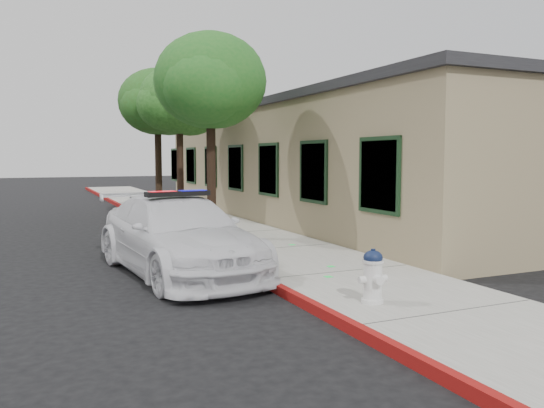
{
  "coord_description": "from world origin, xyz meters",
  "views": [
    {
      "loc": [
        -3.81,
        -8.92,
        2.34
      ],
      "look_at": [
        1.32,
        2.57,
        1.26
      ],
      "focal_mm": 36.13,
      "sensor_mm": 36.0,
      "label": 1
    }
  ],
  "objects_px": {
    "police_car": "(178,235)",
    "street_tree_near": "(211,85)",
    "street_tree_mid": "(180,103)",
    "street_tree_far": "(159,105)",
    "fire_hydrant": "(373,276)",
    "clapboard_building": "(332,163)"
  },
  "relations": [
    {
      "from": "police_car",
      "to": "street_tree_near",
      "type": "distance_m",
      "value": 5.18
    },
    {
      "from": "street_tree_near",
      "to": "street_tree_mid",
      "type": "height_order",
      "value": "street_tree_near"
    },
    {
      "from": "police_car",
      "to": "street_tree_far",
      "type": "distance_m",
      "value": 10.61
    },
    {
      "from": "fire_hydrant",
      "to": "street_tree_near",
      "type": "height_order",
      "value": "street_tree_near"
    },
    {
      "from": "fire_hydrant",
      "to": "street_tree_mid",
      "type": "bearing_deg",
      "value": 94.35
    },
    {
      "from": "police_car",
      "to": "street_tree_far",
      "type": "xyz_separation_m",
      "value": [
        1.83,
        9.85,
        3.49
      ]
    },
    {
      "from": "police_car",
      "to": "fire_hydrant",
      "type": "relative_size",
      "value": 6.81
    },
    {
      "from": "police_car",
      "to": "street_tree_mid",
      "type": "height_order",
      "value": "street_tree_mid"
    },
    {
      "from": "police_car",
      "to": "street_tree_far",
      "type": "relative_size",
      "value": 1.02
    },
    {
      "from": "street_tree_near",
      "to": "street_tree_far",
      "type": "relative_size",
      "value": 1.0
    },
    {
      "from": "street_tree_mid",
      "to": "fire_hydrant",
      "type": "bearing_deg",
      "value": -91.14
    },
    {
      "from": "police_car",
      "to": "clapboard_building",
      "type": "bearing_deg",
      "value": 36.43
    },
    {
      "from": "street_tree_far",
      "to": "police_car",
      "type": "bearing_deg",
      "value": -100.52
    },
    {
      "from": "fire_hydrant",
      "to": "street_tree_far",
      "type": "height_order",
      "value": "street_tree_far"
    },
    {
      "from": "police_car",
      "to": "street_tree_near",
      "type": "height_order",
      "value": "street_tree_near"
    },
    {
      "from": "clapboard_building",
      "to": "street_tree_far",
      "type": "distance_m",
      "value": 6.85
    },
    {
      "from": "street_tree_far",
      "to": "street_tree_near",
      "type": "bearing_deg",
      "value": -90.22
    },
    {
      "from": "street_tree_mid",
      "to": "street_tree_far",
      "type": "distance_m",
      "value": 1.64
    },
    {
      "from": "street_tree_near",
      "to": "street_tree_far",
      "type": "xyz_separation_m",
      "value": [
        0.03,
        6.45,
        0.03
      ]
    },
    {
      "from": "clapboard_building",
      "to": "street_tree_far",
      "type": "relative_size",
      "value": 3.81
    },
    {
      "from": "clapboard_building",
      "to": "street_tree_near",
      "type": "bearing_deg",
      "value": -147.4
    },
    {
      "from": "street_tree_near",
      "to": "street_tree_far",
      "type": "distance_m",
      "value": 6.45
    }
  ]
}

